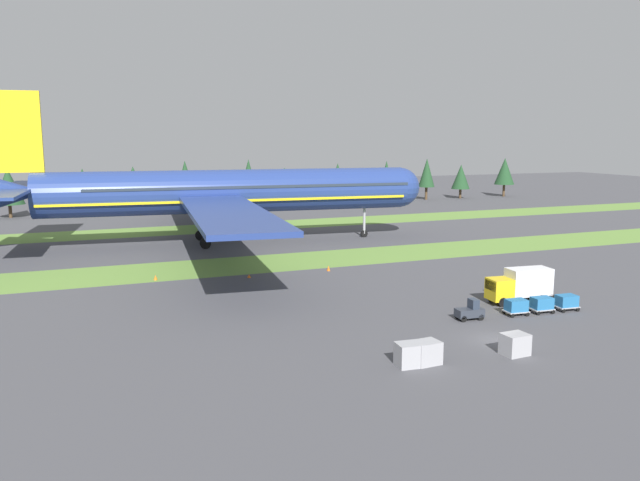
{
  "coord_description": "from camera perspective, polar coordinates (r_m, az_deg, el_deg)",
  "views": [
    {
      "loc": [
        -32.67,
        -42.03,
        17.05
      ],
      "look_at": [
        -3.66,
        31.52,
        4.0
      ],
      "focal_mm": 35.29,
      "sensor_mm": 36.0,
      "label": 1
    }
  ],
  "objects": [
    {
      "name": "taxiway_marker_1",
      "position": [
        78.46,
        -14.69,
        -3.26
      ],
      "size": [
        0.44,
        0.44,
        0.62
      ],
      "primitive_type": "cone",
      "color": "orange",
      "rests_on": "ground"
    },
    {
      "name": "uld_container_0",
      "position": [
        48.46,
        8.14,
        -10.2
      ],
      "size": [
        2.13,
        1.76,
        1.78
      ],
      "primitive_type": "cube",
      "rotation": [
        0.0,
        0.0,
        -0.09
      ],
      "color": "#A3A3A8",
      "rests_on": "ground"
    },
    {
      "name": "uld_container_2",
      "position": [
        52.65,
        17.26,
        -8.98
      ],
      "size": [
        2.09,
        1.72,
        1.71
      ],
      "primitive_type": "cube",
      "rotation": [
        0.0,
        0.0,
        0.06
      ],
      "color": "#A3A3A8",
      "rests_on": "ground"
    },
    {
      "name": "distant_tree_line",
      "position": [
        153.42,
        -9.11,
        5.4
      ],
      "size": [
        170.34,
        9.98,
        11.76
      ],
      "color": "#4C3823",
      "rests_on": "ground"
    },
    {
      "name": "airliner",
      "position": [
        101.75,
        -9.43,
        4.41
      ],
      "size": [
        69.95,
        86.13,
        23.64
      ],
      "rotation": [
        0.0,
        0.0,
        -1.67
      ],
      "color": "navy",
      "rests_on": "ground"
    },
    {
      "name": "grass_strip_near",
      "position": [
        89.0,
        0.43,
        -1.67
      ],
      "size": [
        320.0,
        11.9,
        0.01
      ],
      "primitive_type": "cube",
      "color": "olive",
      "rests_on": "ground"
    },
    {
      "name": "baggage_tug",
      "position": [
        61.3,
        13.46,
        -6.25
      ],
      "size": [
        2.69,
        1.49,
        1.97
      ],
      "rotation": [
        0.0,
        0.0,
        1.49
      ],
      "color": "#2D333D",
      "rests_on": "ground"
    },
    {
      "name": "cargo_dolly_lead",
      "position": [
        63.92,
        17.37,
        -5.68
      ],
      "size": [
        2.31,
        1.66,
        1.55
      ],
      "rotation": [
        0.0,
        0.0,
        1.49
      ],
      "color": "#A3A3A8",
      "rests_on": "ground"
    },
    {
      "name": "ground_crew_marshaller",
      "position": [
        68.14,
        15.22,
        -4.63
      ],
      "size": [
        0.36,
        0.55,
        1.74
      ],
      "rotation": [
        0.0,
        0.0,
        4.87
      ],
      "color": "black",
      "rests_on": "ground"
    },
    {
      "name": "catering_truck",
      "position": [
        68.62,
        17.73,
        -3.79
      ],
      "size": [
        7.16,
        3.02,
        3.58
      ],
      "rotation": [
        0.0,
        0.0,
        1.46
      ],
      "color": "yellow",
      "rests_on": "ground"
    },
    {
      "name": "taxiway_marker_2",
      "position": [
        81.04,
        0.78,
        -2.53
      ],
      "size": [
        0.44,
        0.44,
        0.68
      ],
      "primitive_type": "cone",
      "color": "orange",
      "rests_on": "ground"
    },
    {
      "name": "ground_plane",
      "position": [
        55.9,
        15.72,
        -8.75
      ],
      "size": [
        400.0,
        400.0,
        0.0
      ],
      "primitive_type": "plane",
      "color": "#47474C"
    },
    {
      "name": "cargo_dolly_second",
      "position": [
        65.58,
        19.47,
        -5.41
      ],
      "size": [
        2.31,
        1.66,
        1.55
      ],
      "rotation": [
        0.0,
        0.0,
        1.49
      ],
      "color": "#A3A3A8",
      "rests_on": "ground"
    },
    {
      "name": "grass_strip_far",
      "position": [
        122.49,
        -5.85,
        1.32
      ],
      "size": [
        320.0,
        11.9,
        0.01
      ],
      "primitive_type": "cube",
      "color": "olive",
      "rests_on": "ground"
    },
    {
      "name": "taxiway_marker_0",
      "position": [
        77.62,
        -6.45,
        -3.21
      ],
      "size": [
        0.44,
        0.44,
        0.45
      ],
      "primitive_type": "cone",
      "color": "orange",
      "rests_on": "ground"
    },
    {
      "name": "uld_container_1",
      "position": [
        49.11,
        9.61,
        -9.98
      ],
      "size": [
        2.11,
        1.74,
        1.77
      ],
      "primitive_type": "cube",
      "rotation": [
        0.0,
        0.0,
        0.07
      ],
      "color": "#A3A3A8",
      "rests_on": "ground"
    },
    {
      "name": "cargo_dolly_third",
      "position": [
        67.32,
        21.46,
        -5.16
      ],
      "size": [
        2.31,
        1.66,
        1.55
      ],
      "rotation": [
        0.0,
        0.0,
        1.49
      ],
      "color": "#A3A3A8",
      "rests_on": "ground"
    }
  ]
}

